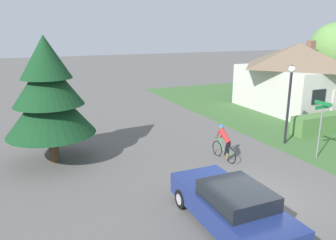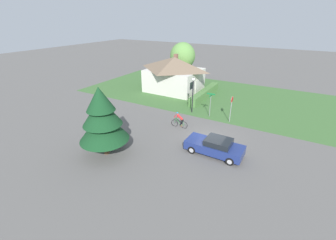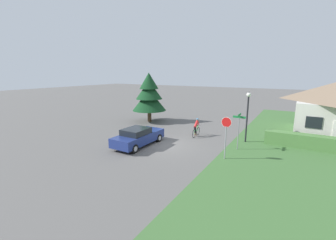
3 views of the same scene
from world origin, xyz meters
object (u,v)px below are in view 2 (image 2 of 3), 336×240
Objects in this scene: deciduous_tree_right at (183,56)px; street_name_sign at (211,101)px; cottage_house at (174,74)px; sedan_left_lane at (215,146)px; cyclist at (180,120)px; stop_sign at (231,104)px; conifer_tall_near at (102,118)px; street_lamp at (193,89)px.

street_name_sign is at bearing -141.62° from deciduous_tree_right.
cottage_house is 17.13m from sedan_left_lane.
deciduous_tree_right is (15.27, 7.33, 3.42)m from cyclist.
sedan_left_lane is 1.64× the size of stop_sign.
sedan_left_lane is 7.47m from street_name_sign.
deciduous_tree_right reaches higher than cottage_house.
cyclist is 0.66× the size of street_name_sign.
cottage_house is 1.24× the size of deciduous_tree_right.
conifer_tall_near is at bearing 157.37° from street_name_sign.
cyclist is at bearing -173.02° from street_lamp.
conifer_tall_near is (-11.08, 2.43, 0.37)m from street_lamp.
stop_sign reaches higher than cyclist.
deciduous_tree_right is at bearing 31.40° from street_lamp.
cottage_house is at bearing 42.23° from street_lamp.
sedan_left_lane is at bearing -146.73° from deciduous_tree_right.
sedan_left_lane is at bearing -60.93° from conifer_tall_near.
stop_sign reaches higher than street_name_sign.
cyclist is at bearing -30.95° from sedan_left_lane.
cottage_house is 2.96× the size of street_name_sign.
cyclist is at bearing 157.54° from street_name_sign.
deciduous_tree_right reaches higher than stop_sign.
street_name_sign is at bearing -128.77° from cottage_house.
deciduous_tree_right reaches higher than sedan_left_lane.
street_lamp is at bearing -12.35° from conifer_tall_near.
sedan_left_lane is 1.71× the size of street_name_sign.
conifer_tall_near reaches higher than street_name_sign.
street_name_sign is at bearing -65.82° from sedan_left_lane.
conifer_tall_near is (-6.99, 2.93, 2.34)m from cyclist.
conifer_tall_near reaches higher than cottage_house.
street_lamp is at bearing -52.95° from sedan_left_lane.
stop_sign is at bearing -32.66° from conifer_tall_near.
sedan_left_lane is at bearing -156.74° from street_name_sign.
conifer_tall_near is (-17.37, -3.29, 0.60)m from cottage_house.
street_lamp is at bearing -92.52° from stop_sign.
street_name_sign is at bearing -22.63° from conifer_tall_near.
conifer_tall_near reaches higher than street_lamp.
deciduous_tree_right reaches higher than street_name_sign.
conifer_tall_near is at bearing 64.81° from cyclist.
sedan_left_lane is 8.89m from conifer_tall_near.
cyclist is 17.28m from deciduous_tree_right.
stop_sign is (3.68, -3.91, 1.17)m from cyclist.
cyclist is (-10.38, -6.21, -1.74)m from cottage_house.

